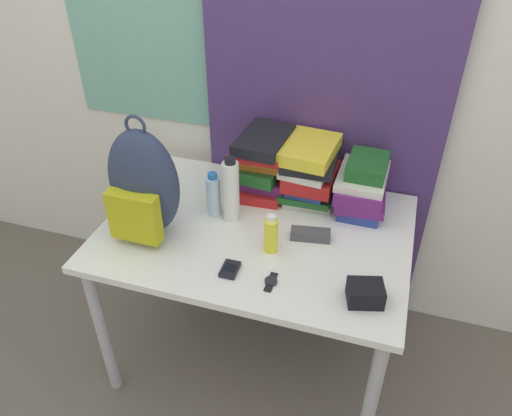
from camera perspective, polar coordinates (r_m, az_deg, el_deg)
The scene contains 14 objects.
wall_back at distance 2.14m, azimuth 4.11°, elevation 16.78°, with size 6.00×0.06×2.50m.
curtain_blue at distance 2.06m, azimuth 8.01°, elevation 15.77°, with size 1.01×0.04×2.50m.
desk at distance 2.01m, azimuth -0.00°, elevation -4.29°, with size 1.19×0.84×0.74m.
backpack at distance 1.87m, azimuth -12.78°, elevation 2.48°, with size 0.28×0.21×0.49m.
book_stack_left at distance 2.11m, azimuth 0.79°, elevation 5.20°, with size 0.24×0.31×0.27m.
book_stack_center at distance 2.07m, azimuth 6.15°, elevation 4.32°, with size 0.24×0.29×0.26m.
book_stack_right at distance 2.06m, azimuth 12.03°, elevation 2.51°, with size 0.22×0.28×0.22m.
water_bottle at distance 1.99m, azimuth -4.88°, elevation 1.47°, with size 0.06×0.06×0.19m.
sports_bottle at distance 1.94m, azimuth -2.87°, elevation 1.99°, with size 0.06×0.06×0.28m.
sunscreen_bottle at distance 1.81m, azimuth 1.73°, elevation -3.05°, with size 0.05×0.05×0.16m.
cell_phone at distance 1.77m, azimuth -2.99°, elevation -7.02°, with size 0.06×0.09×0.02m.
sunglasses_case at distance 1.91m, azimuth 6.24°, elevation -3.03°, with size 0.16×0.08×0.04m.
camera_pouch at distance 1.68m, azimuth 12.39°, elevation -9.49°, with size 0.14×0.12×0.07m.
wristwatch at distance 1.73m, azimuth 1.71°, elevation -8.40°, with size 0.04×0.10×0.01m.
Camera 1 is at (0.46, -1.05, 1.94)m, focal length 35.00 mm.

